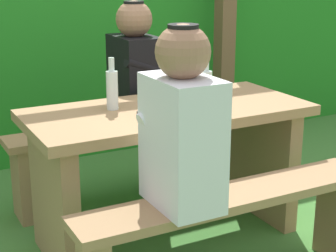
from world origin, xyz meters
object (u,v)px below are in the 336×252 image
person_black_coat (135,68)px  cell_phone (149,115)px  drinking_glass (192,91)px  bottle_right (206,84)px  bottle_center (112,88)px  picnic_table (168,150)px  person_white_shirt (182,125)px  bench_near (230,222)px  bottle_left (182,92)px  bench_far (124,146)px

person_black_coat → cell_phone: (-0.23, -0.66, -0.09)m
drinking_glass → bottle_right: bearing=-61.8°
bottle_right → bottle_center: (-0.49, 0.06, 0.02)m
picnic_table → bottle_right: (0.24, 0.04, 0.31)m
person_white_shirt → drinking_glass: 0.81m
picnic_table → person_white_shirt: bearing=-112.8°
bench_near → bottle_left: size_ratio=5.87×
person_white_shirt → bench_far: bearing=78.2°
bench_near → bench_far: (0.00, 1.14, 0.00)m
bottle_right → bench_near: bearing=-111.6°
bottle_right → cell_phone: size_ratio=1.53×
person_black_coat → bottle_center: bearing=-125.7°
bottle_right → cell_phone: bearing=-160.9°
cell_phone → picnic_table: bearing=36.5°
bench_near → drinking_glass: size_ratio=17.71×
bottle_left → cell_phone: (-0.18, -0.01, -0.09)m
bottle_center → cell_phone: (0.10, -0.19, -0.10)m
person_white_shirt → bottle_center: person_white_shirt is taller
person_black_coat → cell_phone: person_black_coat is taller
bottle_right → bottle_center: bottle_center is taller
bench_far → person_black_coat: size_ratio=1.95×
bench_far → bottle_right: bearing=-65.6°
person_black_coat → drinking_glass: (0.12, -0.45, -0.05)m
person_black_coat → bottle_center: (-0.34, -0.47, 0.01)m
person_black_coat → drinking_glass: size_ratio=9.10×
picnic_table → bottle_left: size_ratio=5.87×
drinking_glass → cell_phone: drinking_glass is taller
bottle_left → drinking_glass: bearing=49.1°
drinking_glass → bottle_left: bearing=-130.9°
bench_far → person_black_coat: 0.47m
bench_far → person_white_shirt: size_ratio=1.95×
person_white_shirt → bottle_left: bearing=60.6°
bench_near → bottle_left: bearing=86.2°
person_white_shirt → bottle_left: (0.27, 0.48, -0.00)m
person_white_shirt → person_black_coat: same height
person_black_coat → drinking_glass: 0.47m
bench_far → bottle_left: bearing=-87.2°
bench_near → person_white_shirt: size_ratio=1.95×
bench_far → bottle_center: bottle_center is taller
bench_near → bottle_center: bearing=110.9°
bench_near → picnic_table: bearing=90.0°
person_white_shirt → cell_phone: 0.48m
bottle_right → bottle_left: bearing=-149.1°
bench_far → cell_phone: 0.78m
bench_near → bottle_right: (0.24, 0.61, 0.46)m
picnic_table → drinking_glass: 0.35m
bottle_right → drinking_glass: bearing=118.2°
person_white_shirt → drinking_glass: size_ratio=9.10×
bench_near → bottle_left: (0.03, 0.48, 0.47)m
bench_near → bench_far: 1.14m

